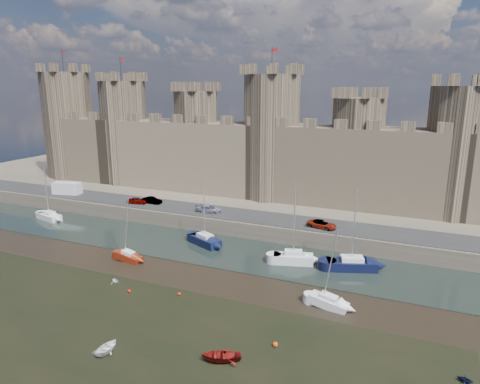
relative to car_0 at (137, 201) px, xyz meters
The scene contains 24 objects.
ground 37.82m from the car_0, 60.81° to the right, with size 160.00×160.00×0.00m, color black.
seaweed_patch 43.14m from the car_0, 64.71° to the right, with size 70.00×34.00×0.01m, color black.
water_channel 20.65m from the car_0, 25.85° to the right, with size 160.00×12.00×0.08m, color black.
quay 32.80m from the car_0, 55.85° to the left, with size 160.00×60.00×2.50m, color #4C443A.
road 18.42m from the car_0, ahead, with size 160.00×7.00×0.10m, color black.
castle 24.81m from the car_0, 40.39° to the left, with size 108.50×11.00×29.00m.
car_0 is the anchor object (origin of this frame).
car_1 2.68m from the car_0, 26.62° to the left, with size 1.34×3.84×1.27m, color gray.
car_2 14.61m from the car_0, ahead, with size 1.77×4.35×1.26m, color gray.
car_3 34.16m from the car_0, ahead, with size 2.05×4.45×1.24m, color gray.
van 17.23m from the car_0, behind, with size 5.50×2.20×2.40m, color silver.
sailboat_0 15.83m from the car_0, 150.52° to the right, with size 5.46×3.10×9.62m.
sailboat_1 19.88m from the car_0, 23.63° to the right, with size 5.98×4.30×11.18m.
sailboat_2 33.75m from the car_0, 16.11° to the right, with size 5.69×3.47×11.48m.
sailboat_3 40.86m from the car_0, 11.66° to the right, with size 6.85×4.45×11.20m.
sailboat_4 20.73m from the car_0, 57.22° to the right, with size 4.01×1.85×9.09m.
sailboat_5 43.71m from the car_0, 26.07° to the right, with size 4.39×2.18×9.09m.
dinghy_2 41.66m from the car_0, 57.49° to the right, with size 2.02×0.59×2.84m, color silver.
dinghy_3 27.58m from the car_0, 59.48° to the right, with size 1.08×0.66×1.25m, color white.
dinghy_4 45.90m from the car_0, 44.84° to the right, with size 2.53×0.73×3.54m, color maroon.
dinghy_7 58.69m from the car_0, 27.53° to the right, with size 1.06×0.65×1.23m, color black.
buoy_1 30.39m from the car_0, 55.67° to the right, with size 0.40×0.40×0.40m, color red.
buoy_3 32.77m from the car_0, 45.55° to the right, with size 0.39×0.39×0.39m, color red.
buoy_5 46.13m from the car_0, 38.14° to the right, with size 0.48×0.48×0.48m, color #DF4009.
Camera 1 is at (28.57, -28.98, 23.47)m, focal length 32.00 mm.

